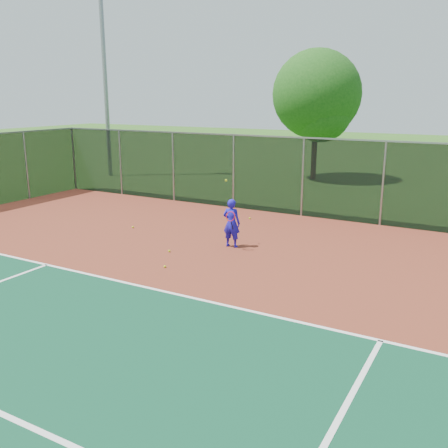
# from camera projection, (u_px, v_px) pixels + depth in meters

# --- Properties ---
(ground) EXTENTS (120.00, 120.00, 0.00)m
(ground) POSITION_uv_depth(u_px,v_px,m) (209.00, 392.00, 7.85)
(ground) COLOR #295919
(ground) RESTS_ON ground
(court_apron) EXTENTS (30.00, 20.00, 0.02)m
(court_apron) POSITION_uv_depth(u_px,v_px,m) (262.00, 339.00, 9.54)
(court_apron) COLOR maroon
(court_apron) RESTS_ON ground
(fence_back) EXTENTS (30.00, 0.06, 3.03)m
(fence_back) POSITION_uv_depth(u_px,v_px,m) (383.00, 183.00, 17.61)
(fence_back) COLOR black
(fence_back) RESTS_ON court_apron
(tennis_player) EXTENTS (0.59, 0.61, 2.07)m
(tennis_player) POSITION_uv_depth(u_px,v_px,m) (232.00, 223.00, 15.20)
(tennis_player) COLOR #1A14C1
(tennis_player) RESTS_ON court_apron
(practice_ball_0) EXTENTS (0.07, 0.07, 0.07)m
(practice_ball_0) POSITION_uv_depth(u_px,v_px,m) (165.00, 266.00, 13.48)
(practice_ball_0) COLOR #B8CD17
(practice_ball_0) RESTS_ON court_apron
(practice_ball_1) EXTENTS (0.07, 0.07, 0.07)m
(practice_ball_1) POSITION_uv_depth(u_px,v_px,m) (250.00, 218.00, 18.83)
(practice_ball_1) COLOR #B8CD17
(practice_ball_1) RESTS_ON court_apron
(practice_ball_3) EXTENTS (0.07, 0.07, 0.07)m
(practice_ball_3) POSITION_uv_depth(u_px,v_px,m) (133.00, 227.00, 17.56)
(practice_ball_3) COLOR #B8CD17
(practice_ball_3) RESTS_ON court_apron
(practice_ball_4) EXTENTS (0.07, 0.07, 0.07)m
(practice_ball_4) POSITION_uv_depth(u_px,v_px,m) (169.00, 251.00, 14.84)
(practice_ball_4) COLOR #B8CD17
(practice_ball_4) RESTS_ON court_apron
(floodlight_nw) EXTENTS (0.90, 0.40, 13.28)m
(floodlight_nw) POSITION_uv_depth(u_px,v_px,m) (103.00, 42.00, 27.59)
(floodlight_nw) COLOR gray
(floodlight_nw) RESTS_ON ground
(tree_back_left) EXTENTS (4.80, 4.80, 7.05)m
(tree_back_left) POSITION_uv_depth(u_px,v_px,m) (318.00, 98.00, 26.91)
(tree_back_left) COLOR #322112
(tree_back_left) RESTS_ON ground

